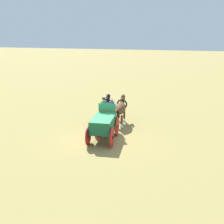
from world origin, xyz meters
TOP-DOWN VIEW (x-y plane):
  - ground_plane at (0.00, 0.00)m, footprint 220.00×220.00m
  - show_wagon at (0.18, 0.02)m, footprint 5.82×2.12m
  - draft_horse_near at (3.62, 1.11)m, footprint 3.12×1.17m
  - draft_horse_off at (3.79, -0.18)m, footprint 3.21×1.14m

SIDE VIEW (x-z plane):
  - ground_plane at x=0.00m, z-range 0.00..0.00m
  - show_wagon at x=0.18m, z-range -0.16..2.51m
  - draft_horse_near at x=3.62m, z-range 0.22..2.40m
  - draft_horse_off at x=3.79m, z-range 0.23..2.41m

